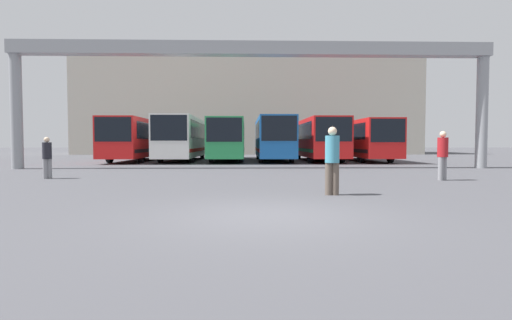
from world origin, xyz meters
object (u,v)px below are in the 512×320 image
(bus_slot_1, at_px, (183,137))
(bus_slot_4, at_px, (318,137))
(bus_slot_2, at_px, (228,138))
(pedestrian_far_center, at_px, (47,157))
(pedestrian_mid_left, at_px, (443,154))
(bus_slot_5, at_px, (363,138))
(bus_slot_3, at_px, (273,137))
(bus_slot_0, at_px, (138,138))
(pedestrian_mid_right, at_px, (332,159))

(bus_slot_1, distance_m, bus_slot_4, 10.43)
(bus_slot_2, bearing_deg, pedestrian_far_center, -112.26)
(bus_slot_1, xyz_separation_m, bus_slot_2, (3.47, 0.28, -0.09))
(bus_slot_2, relative_size, pedestrian_mid_left, 6.78)
(bus_slot_5, distance_m, pedestrian_far_center, 22.45)
(bus_slot_3, distance_m, bus_slot_4, 3.48)
(bus_slot_5, relative_size, pedestrian_far_center, 6.64)
(pedestrian_mid_left, bearing_deg, bus_slot_4, 68.22)
(bus_slot_0, height_order, bus_slot_3, bus_slot_3)
(bus_slot_5, height_order, pedestrian_mid_left, bus_slot_5)
(bus_slot_4, relative_size, pedestrian_mid_right, 5.96)
(bus_slot_3, bearing_deg, pedestrian_far_center, -123.73)
(bus_slot_0, bearing_deg, bus_slot_2, 3.52)
(pedestrian_far_center, bearing_deg, bus_slot_2, -154.18)
(bus_slot_5, distance_m, pedestrian_mid_right, 21.08)
(pedestrian_mid_right, bearing_deg, bus_slot_2, -74.43)
(bus_slot_1, xyz_separation_m, bus_slot_5, (13.89, -0.53, -0.13))
(pedestrian_mid_right, bearing_deg, bus_slot_0, -56.88)
(bus_slot_5, bearing_deg, bus_slot_2, 175.56)
(bus_slot_0, xyz_separation_m, pedestrian_mid_left, (15.64, -16.29, -0.82))
(bus_slot_0, distance_m, bus_slot_4, 13.90)
(pedestrian_mid_left, distance_m, pedestrian_mid_right, 6.46)
(bus_slot_0, distance_m, pedestrian_far_center, 15.26)
(bus_slot_2, xyz_separation_m, pedestrian_far_center, (-6.40, -15.64, -0.91))
(bus_slot_3, bearing_deg, pedestrian_mid_left, -71.78)
(bus_slot_1, xyz_separation_m, pedestrian_far_center, (-2.93, -15.36, -1.01))
(bus_slot_3, height_order, pedestrian_mid_right, bus_slot_3)
(bus_slot_0, relative_size, bus_slot_1, 0.98)
(bus_slot_3, xyz_separation_m, pedestrian_mid_right, (0.19, -19.90, -0.87))
(bus_slot_1, bearing_deg, pedestrian_far_center, -100.80)
(bus_slot_0, distance_m, bus_slot_3, 10.43)
(bus_slot_0, bearing_deg, pedestrian_mid_right, -62.45)
(bus_slot_5, bearing_deg, bus_slot_3, -179.64)
(bus_slot_3, distance_m, pedestrian_far_center, 17.81)
(bus_slot_2, xyz_separation_m, bus_slot_4, (6.95, -0.75, 0.03))
(pedestrian_mid_right, bearing_deg, bus_slot_4, -93.76)
(bus_slot_3, height_order, bus_slot_5, bus_slot_3)
(bus_slot_5, distance_m, pedestrian_mid_left, 16.02)
(bus_slot_1, bearing_deg, pedestrian_mid_right, -70.79)
(bus_slot_1, height_order, pedestrian_mid_left, bus_slot_1)
(bus_slot_5, relative_size, pedestrian_mid_left, 5.90)
(bus_slot_0, bearing_deg, bus_slot_4, -1.35)
(bus_slot_4, bearing_deg, bus_slot_3, -178.36)
(bus_slot_2, bearing_deg, bus_slot_4, -6.20)
(pedestrian_far_center, bearing_deg, pedestrian_mid_left, 134.03)
(bus_slot_0, height_order, pedestrian_mid_right, bus_slot_0)
(bus_slot_2, distance_m, bus_slot_3, 3.58)
(bus_slot_2, relative_size, bus_slot_3, 1.16)
(bus_slot_3, relative_size, bus_slot_4, 0.98)
(pedestrian_mid_right, bearing_deg, pedestrian_mid_left, -135.66)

